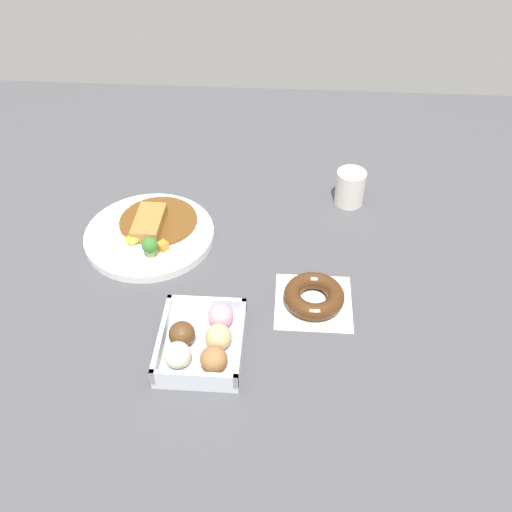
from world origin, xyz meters
The scene contains 5 objects.
ground_plane centered at (0.00, 0.00, 0.00)m, with size 1.60×1.60×0.00m, color #4C4C51.
curry_plate centered at (0.10, 0.16, 0.01)m, with size 0.27×0.27×0.06m.
donut_box centered at (-0.19, 0.02, 0.02)m, with size 0.17×0.14×0.06m.
chocolate_ring_donut centered at (-0.06, -0.18, 0.02)m, with size 0.14×0.14×0.03m.
coffee_mug centered at (0.25, -0.26, 0.04)m, with size 0.06×0.06×0.08m, color silver.
Camera 1 is at (-0.80, -0.12, 0.79)m, focal length 40.13 mm.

